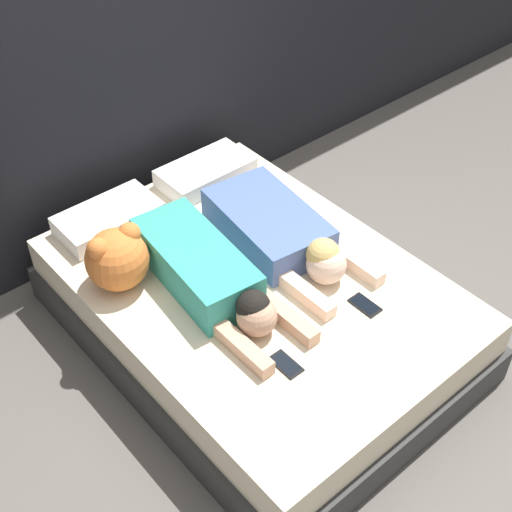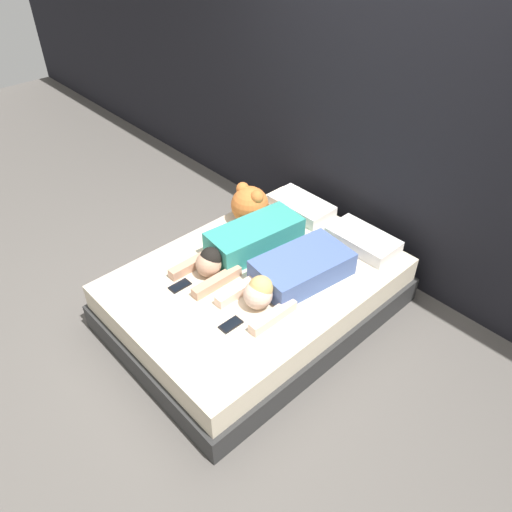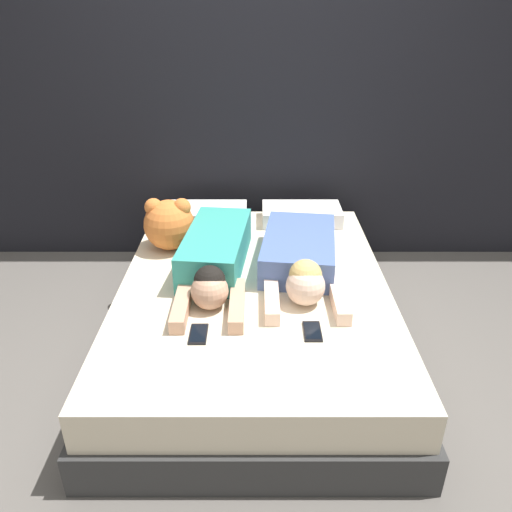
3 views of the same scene
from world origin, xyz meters
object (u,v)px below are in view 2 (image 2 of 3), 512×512
object	(u,v)px
person_right	(292,274)
plush_toy	(250,204)
pillow_head_left	(301,206)
person_left	(245,243)
cell_phone_right	(231,325)
cell_phone_left	(180,286)
bed	(256,293)
pillow_head_right	(363,240)

from	to	relation	value
person_right	plush_toy	distance (m)	0.82
pillow_head_left	person_left	world-z (taller)	person_left
person_right	cell_phone_right	distance (m)	0.57
pillow_head_left	cell_phone_right	size ratio (longest dim) A/B	3.49
pillow_head_left	cell_phone_left	distance (m)	1.29
cell_phone_right	bed	bearing A→B (deg)	119.83
cell_phone_right	person_right	bearing A→B (deg)	91.41
person_right	cell_phone_right	xyz separation A→B (m)	(0.01, -0.56, -0.08)
pillow_head_right	cell_phone_left	distance (m)	1.41
pillow_head_right	cell_phone_right	distance (m)	1.27
person_left	cell_phone_left	distance (m)	0.58
pillow_head_left	pillow_head_right	bearing A→B (deg)	0.00
cell_phone_left	cell_phone_right	distance (m)	0.51
pillow_head_left	cell_phone_right	distance (m)	1.40
cell_phone_right	plush_toy	distance (m)	1.17
pillow_head_left	plush_toy	bearing A→B (deg)	-115.05
pillow_head_right	person_left	world-z (taller)	person_left
pillow_head_left	pillow_head_right	distance (m)	0.64
person_right	person_left	bearing A→B (deg)	-178.26
pillow_head_right	person_right	world-z (taller)	person_right
bed	person_left	bearing A→B (deg)	158.67
cell_phone_left	bed	bearing A→B (deg)	62.81
pillow_head_right	cell_phone_right	bearing A→B (deg)	-92.35
cell_phone_left	plush_toy	world-z (taller)	plush_toy
pillow_head_right	cell_phone_left	xyz separation A→B (m)	(-0.57, -1.29, -0.05)
bed	cell_phone_right	world-z (taller)	cell_phone_right
cell_phone_left	plush_toy	size ratio (longest dim) A/B	0.48
pillow_head_left	plush_toy	xyz separation A→B (m)	(-0.19, -0.40, 0.11)
cell_phone_left	cell_phone_right	world-z (taller)	same
pillow_head_right	person_left	bearing A→B (deg)	-126.40
bed	cell_phone_left	xyz separation A→B (m)	(-0.25, -0.48, 0.21)
person_right	cell_phone_right	world-z (taller)	person_right
plush_toy	cell_phone_left	bearing A→B (deg)	-73.82
bed	plush_toy	distance (m)	0.74
pillow_head_right	person_left	distance (m)	0.90
pillow_head_right	cell_phone_right	world-z (taller)	pillow_head_right
pillow_head_right	pillow_head_left	bearing A→B (deg)	180.00
bed	pillow_head_left	bearing A→B (deg)	111.57
pillow_head_right	cell_phone_right	xyz separation A→B (m)	(-0.05, -1.27, -0.05)
person_right	bed	bearing A→B (deg)	-158.84
bed	person_left	distance (m)	0.38
pillow_head_right	person_left	size ratio (longest dim) A/B	0.50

